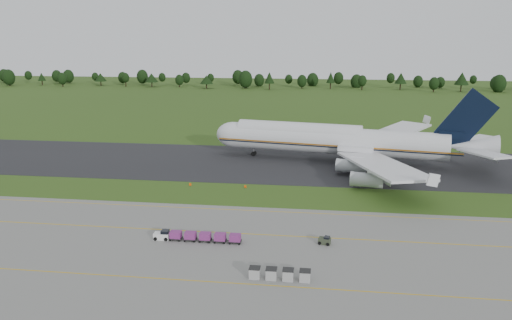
# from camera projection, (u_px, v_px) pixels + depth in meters

# --- Properties ---
(ground) EXTENTS (600.00, 600.00, 0.00)m
(ground) POSITION_uv_depth(u_px,v_px,m) (263.00, 195.00, 108.70)
(ground) COLOR #2D4A16
(ground) RESTS_ON ground
(apron) EXTENTS (300.00, 52.00, 0.06)m
(apron) POSITION_uv_depth(u_px,v_px,m) (238.00, 264.00, 75.99)
(apron) COLOR slate
(apron) RESTS_ON ground
(taxiway) EXTENTS (300.00, 40.00, 0.08)m
(taxiway) POSITION_uv_depth(u_px,v_px,m) (275.00, 163.00, 135.63)
(taxiway) COLOR black
(taxiway) RESTS_ON ground
(apron_markings) EXTENTS (300.00, 30.20, 0.01)m
(apron_markings) POSITION_uv_depth(u_px,v_px,m) (245.00, 245.00, 82.74)
(apron_markings) COLOR #C99C0B
(apron_markings) RESTS_ON apron
(tree_line) EXTENTS (528.23, 20.37, 11.82)m
(tree_line) POSITION_uv_depth(u_px,v_px,m) (311.00, 80.00, 319.22)
(tree_line) COLOR black
(tree_line) RESTS_ON ground
(aircraft) EXTENTS (76.54, 73.19, 21.41)m
(aircraft) POSITION_uv_depth(u_px,v_px,m) (340.00, 140.00, 135.76)
(aircraft) COLOR silver
(aircraft) RESTS_ON ground
(baggage_train) EXTENTS (15.08, 1.60, 1.54)m
(baggage_train) POSITION_uv_depth(u_px,v_px,m) (196.00, 236.00, 84.36)
(baggage_train) COLOR white
(baggage_train) RESTS_ON apron
(utility_cart) EXTENTS (2.18, 1.59, 1.08)m
(utility_cart) POSITION_uv_depth(u_px,v_px,m) (325.00, 241.00, 83.21)
(utility_cart) COLOR #323A28
(utility_cart) RESTS_ON apron
(uld_row) EXTENTS (8.81, 1.61, 1.59)m
(uld_row) POSITION_uv_depth(u_px,v_px,m) (280.00, 274.00, 71.11)
(uld_row) COLOR #9C9C9C
(uld_row) RESTS_ON apron
(edge_markers) EXTENTS (13.45, 0.30, 0.60)m
(edge_markers) POSITION_uv_depth(u_px,v_px,m) (218.00, 186.00, 114.88)
(edge_markers) COLOR #F94D07
(edge_markers) RESTS_ON ground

